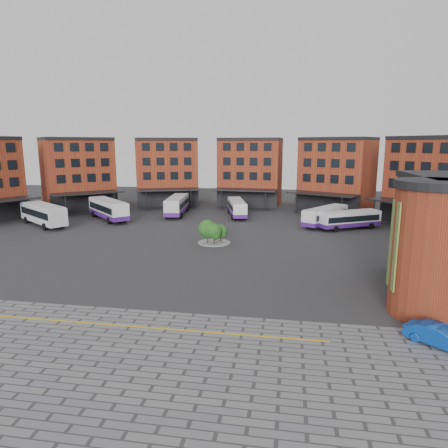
% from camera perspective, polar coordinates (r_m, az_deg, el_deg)
% --- Properties ---
extents(ground, '(160.00, 160.00, 0.00)m').
position_cam_1_polar(ground, '(43.73, -6.98, -6.37)').
color(ground, '#28282B').
rests_on(ground, ground).
extents(paving_zone, '(50.00, 22.00, 0.02)m').
position_cam_1_polar(paving_zone, '(24.40, -17.79, -22.08)').
color(paving_zone, slate).
rests_on(paving_zone, ground).
extents(yellow_line, '(26.00, 0.15, 0.02)m').
position_cam_1_polar(yellow_line, '(30.75, -10.83, -14.31)').
color(yellow_line, gold).
rests_on(yellow_line, paving_zone).
extents(main_building, '(94.14, 42.48, 14.60)m').
position_cam_1_polar(main_building, '(80.17, -2.69, 7.02)').
color(main_building, maroon).
rests_on(main_building, ground).
extents(tree_island, '(4.40, 4.40, 3.32)m').
position_cam_1_polar(tree_island, '(53.66, -1.63, -1.05)').
color(tree_island, gray).
rests_on(tree_island, ground).
extents(bus_a, '(11.88, 9.69, 3.56)m').
position_cam_1_polar(bus_a, '(72.28, -24.44, 1.45)').
color(bus_a, silver).
rests_on(bus_a, ground).
extents(bus_b, '(11.00, 11.02, 3.57)m').
position_cam_1_polar(bus_b, '(73.96, -16.21, 2.09)').
color(bus_b, white).
rests_on(bus_b, ground).
extents(bus_c, '(4.21, 12.57, 3.47)m').
position_cam_1_polar(bus_c, '(76.47, -6.73, 2.71)').
color(bus_c, silver).
rests_on(bus_c, ground).
extents(bus_d, '(5.06, 11.14, 3.06)m').
position_cam_1_polar(bus_d, '(74.38, 1.85, 2.37)').
color(bus_d, white).
rests_on(bus_d, ground).
extents(bus_e, '(8.12, 10.44, 3.06)m').
position_cam_1_polar(bus_e, '(67.92, 14.27, 1.16)').
color(bus_e, silver).
rests_on(bus_e, ground).
extents(bus_f, '(10.22, 7.19, 2.93)m').
position_cam_1_polar(bus_f, '(66.10, 17.51, 0.65)').
color(bus_f, white).
rests_on(bus_f, ground).
extents(blue_car, '(4.38, 3.87, 1.44)m').
position_cam_1_polar(blue_car, '(31.04, 28.44, -13.90)').
color(blue_car, '#0C3DA0').
rests_on(blue_car, ground).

